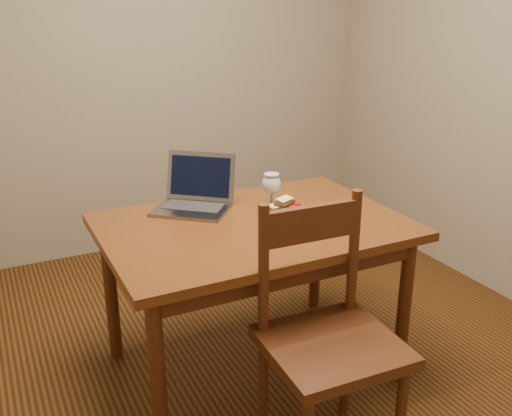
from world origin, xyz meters
name	(u,v)px	position (x,y,z in m)	size (l,w,h in m)	color
floor	(253,357)	(0.00, 0.00, -0.01)	(3.20, 3.20, 0.02)	black
back_wall	(144,58)	(0.00, 1.61, 1.30)	(3.20, 0.02, 2.60)	gray
table	(253,240)	(-0.03, -0.07, 0.65)	(1.30, 0.90, 0.74)	#421D0B
chair	(329,328)	(-0.03, -0.67, 0.54)	(0.49, 0.47, 0.50)	#361A0B
plate	(285,211)	(0.15, -0.03, 0.75)	(0.18, 0.18, 0.02)	black
sandwich_cheese	(278,207)	(0.12, -0.02, 0.77)	(0.09, 0.05, 0.03)	#381E0C
sandwich_tomato	(293,206)	(0.18, -0.04, 0.77)	(0.10, 0.06, 0.03)	#381E0C
sandwich_top	(285,202)	(0.15, -0.02, 0.79)	(0.09, 0.06, 0.03)	#381E0C
milk_glass	(271,191)	(0.12, 0.05, 0.82)	(0.09, 0.09, 0.17)	white
laptop	(196,194)	(-0.18, 0.23, 0.80)	(0.45, 0.44, 0.24)	slate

